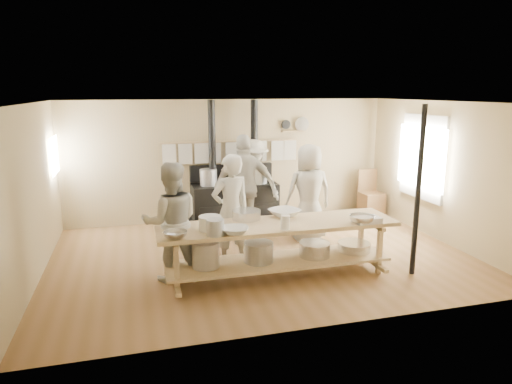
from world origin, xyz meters
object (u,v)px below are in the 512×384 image
Objects in this scene: cook_far_left at (231,211)px; cook_left at (171,222)px; stove at (234,199)px; chair at (371,201)px; roasting_pan at (367,220)px; cook_right at (245,187)px; cook_center at (309,192)px; cook_by_window at (253,182)px; prep_table at (277,244)px.

cook_far_left reaches higher than cook_left.
stove is 1.43× the size of cook_far_left.
roasting_pan is at bearing -122.20° from chair.
stove is at bearing -84.38° from cook_right.
roasting_pan is (1.30, -3.35, 0.37)m from stove.
cook_center reaches higher than cook_far_left.
cook_left is (-0.97, -0.35, -0.02)m from cook_far_left.
stove is at bearing 174.99° from chair.
stove is 6.72× the size of roasting_pan.
cook_by_window is at bearing 178.01° from chair.
chair is (3.16, 2.84, -0.22)m from prep_table.
stove is at bearing -165.13° from cook_by_window.
cook_far_left is 1.02× the size of cook_left.
cook_far_left is 1.48m from cook_right.
cook_center is 0.92× the size of cook_right.
cook_left is 0.90× the size of cook_right.
stove reaches higher than cook_by_window.
cook_left is at bearing 25.01° from cook_center.
prep_table is 0.96m from cook_far_left.
chair is at bearing 42.00° from prep_table.
cook_far_left is 2.12m from roasting_pan.
roasting_pan is (0.91, -3.18, -0.00)m from cook_by_window.
cook_right is at bearing -90.41° from stove.
cook_by_window is (0.39, 2.85, 0.38)m from prep_table.
cook_right is (-0.01, -0.99, 0.47)m from stove.
stove reaches higher than roasting_pan.
cook_left is 0.99× the size of cook_by_window.
stove is 3.13m from cook_left.
prep_table is at bearing -139.85° from chair.
cook_left is 2.93m from cook_center.
cook_by_window is (-0.73, 1.29, -0.02)m from cook_center.
roasting_pan is (1.31, -2.36, -0.10)m from cook_right.
cook_center is 1.49m from cook_by_window.
stove is 1.42× the size of cook_center.
roasting_pan is (2.84, -0.65, 0.00)m from cook_left.
cook_far_left is 1.02× the size of cook_by_window.
cook_far_left reaches higher than prep_table.
cook_by_window is at bearing -129.51° from cook_far_left.
cook_far_left is at bearing -159.86° from cook_left.
chair is at bearing 38.33° from cook_by_window.
cook_center is (1.68, 0.89, 0.00)m from cook_far_left.
cook_left reaches higher than prep_table.
roasting_pan is at bearing -14.24° from prep_table.
roasting_pan is (1.87, -0.99, -0.02)m from cook_far_left.
cook_center reaches higher than chair.
prep_table is at bearing 165.76° from roasting_pan.
cook_far_left reaches higher than cook_by_window.
cook_left is at bearing 3.79° from cook_far_left.
stove is 3.61m from roasting_pan.
roasting_pan is at bearing -35.48° from cook_by_window.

